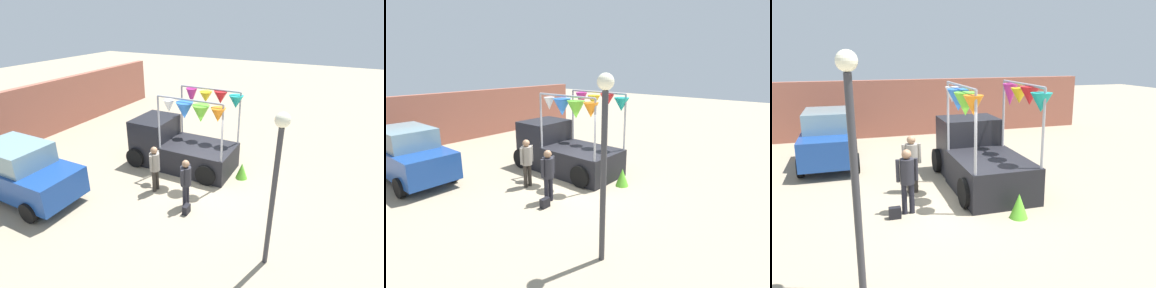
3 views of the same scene
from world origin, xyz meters
TOP-DOWN VIEW (x-y plane):
  - ground_plane at (0.00, 0.00)m, footprint 60.00×60.00m
  - vendor_truck at (1.13, 1.39)m, footprint 2.51×4.10m
  - parked_car at (-3.20, 4.73)m, footprint 1.88×4.00m
  - person_customer at (-1.26, -0.25)m, footprint 0.53×0.34m
  - person_vendor at (-0.93, 1.10)m, footprint 0.53×0.34m
  - handbag at (-1.61, -0.45)m, footprint 0.28×0.16m
  - street_lamp at (-2.47, -3.08)m, footprint 0.32×0.32m
  - brick_boundary_wall at (0.00, 8.67)m, footprint 18.00×0.36m
  - folded_kite_bundle_lime at (1.19, -1.28)m, footprint 0.61×0.61m

SIDE VIEW (x-z plane):
  - ground_plane at x=0.00m, z-range 0.00..0.00m
  - handbag at x=-1.61m, z-range 0.00..0.28m
  - folded_kite_bundle_lime at x=1.19m, z-range 0.00..0.60m
  - vendor_truck at x=1.13m, z-range -0.59..2.44m
  - parked_car at x=-3.20m, z-range 0.00..1.88m
  - person_customer at x=-1.26m, z-range 0.16..1.77m
  - person_vendor at x=-0.93m, z-range 0.17..1.80m
  - brick_boundary_wall at x=0.00m, z-range 0.00..2.60m
  - street_lamp at x=-2.47m, z-range 0.59..4.45m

